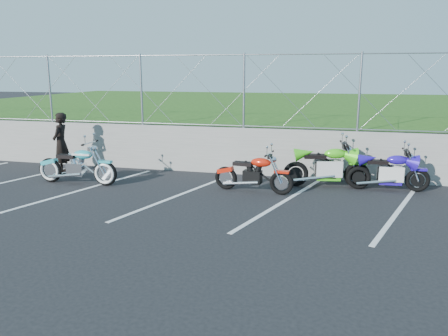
% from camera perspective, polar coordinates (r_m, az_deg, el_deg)
% --- Properties ---
extents(ground, '(90.00, 90.00, 0.00)m').
position_cam_1_polar(ground, '(9.34, -7.91, -5.16)').
color(ground, black).
rests_on(ground, ground).
extents(retaining_wall, '(30.00, 0.22, 1.30)m').
position_cam_1_polar(retaining_wall, '(12.41, -1.99, 2.45)').
color(retaining_wall, slate).
rests_on(retaining_wall, ground).
extents(grass_field, '(30.00, 20.00, 1.30)m').
position_cam_1_polar(grass_field, '(22.11, 5.22, 6.85)').
color(grass_field, '#244C14').
rests_on(grass_field, ground).
extents(chain_link_fence, '(28.00, 0.03, 2.00)m').
position_cam_1_polar(chain_link_fence, '(12.23, -2.05, 10.09)').
color(chain_link_fence, gray).
rests_on(chain_link_fence, retaining_wall).
extents(parking_lines, '(18.29, 4.31, 0.01)m').
position_cam_1_polar(parking_lines, '(9.90, 0.74, -4.00)').
color(parking_lines, silver).
rests_on(parking_lines, ground).
extents(cruiser_turquoise, '(2.20, 0.69, 1.09)m').
position_cam_1_polar(cruiser_turquoise, '(11.68, -18.53, 0.11)').
color(cruiser_turquoise, black).
rests_on(cruiser_turquoise, ground).
extents(naked_orange, '(1.94, 0.66, 0.97)m').
position_cam_1_polar(naked_orange, '(10.35, 3.97, -0.94)').
color(naked_orange, black).
rests_on(naked_orange, ground).
extents(sportbike_green, '(2.11, 0.75, 1.10)m').
position_cam_1_polar(sportbike_green, '(11.09, 13.38, -0.01)').
color(sportbike_green, black).
rests_on(sportbike_green, ground).
extents(sportbike_blue, '(1.92, 0.69, 1.00)m').
position_cam_1_polar(sportbike_blue, '(11.19, 20.80, -0.64)').
color(sportbike_blue, black).
rests_on(sportbike_blue, ground).
extents(person_standing, '(0.52, 0.69, 1.70)m').
position_cam_1_polar(person_standing, '(13.10, -20.53, 3.08)').
color(person_standing, black).
rests_on(person_standing, ground).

